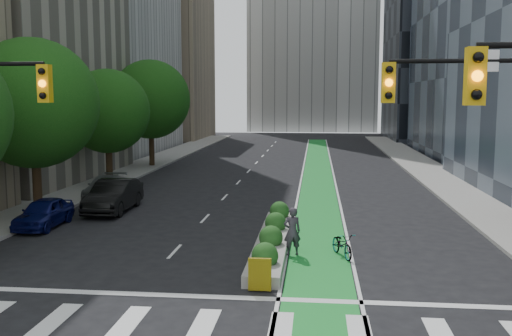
% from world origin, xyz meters
% --- Properties ---
extents(ground, '(160.00, 160.00, 0.00)m').
position_xyz_m(ground, '(0.00, 0.00, 0.00)').
color(ground, black).
rests_on(ground, ground).
extents(sidewalk_left, '(3.60, 90.00, 0.15)m').
position_xyz_m(sidewalk_left, '(-11.80, 25.00, 0.07)').
color(sidewalk_left, gray).
rests_on(sidewalk_left, ground).
extents(sidewalk_right, '(3.60, 90.00, 0.15)m').
position_xyz_m(sidewalk_right, '(11.80, 25.00, 0.07)').
color(sidewalk_right, gray).
rests_on(sidewalk_right, ground).
extents(bike_lane_paint, '(2.20, 70.00, 0.01)m').
position_xyz_m(bike_lane_paint, '(3.00, 30.00, 0.01)').
color(bike_lane_paint, '#198D2F').
rests_on(bike_lane_paint, ground).
extents(building_tan_far, '(14.00, 16.00, 26.00)m').
position_xyz_m(building_tan_far, '(-20.00, 66.00, 13.00)').
color(building_tan_far, tan).
rests_on(building_tan_far, ground).
extents(building_dark_end, '(14.00, 18.00, 28.00)m').
position_xyz_m(building_dark_end, '(20.00, 68.00, 14.00)').
color(building_dark_end, black).
rests_on(building_dark_end, ground).
extents(tree_mid, '(6.40, 6.40, 8.78)m').
position_xyz_m(tree_mid, '(-11.00, 12.00, 5.57)').
color(tree_mid, black).
rests_on(tree_mid, ground).
extents(tree_midfar, '(5.60, 5.60, 7.76)m').
position_xyz_m(tree_midfar, '(-11.00, 22.00, 4.95)').
color(tree_midfar, black).
rests_on(tree_midfar, ground).
extents(tree_far, '(6.60, 6.60, 9.00)m').
position_xyz_m(tree_far, '(-11.00, 32.00, 5.69)').
color(tree_far, black).
rests_on(tree_far, ground).
extents(median_planter, '(1.20, 10.26, 1.10)m').
position_xyz_m(median_planter, '(1.20, 7.04, 0.37)').
color(median_planter, gray).
rests_on(median_planter, ground).
extents(bicycle, '(1.18, 1.88, 0.93)m').
position_xyz_m(bicycle, '(3.85, 5.96, 0.47)').
color(bicycle, gray).
rests_on(bicycle, ground).
extents(cyclist, '(0.77, 0.62, 1.82)m').
position_xyz_m(cyclist, '(2.00, 5.95, 0.91)').
color(cyclist, '#39333D').
rests_on(cyclist, ground).
extents(parked_car_left_near, '(1.64, 3.93, 1.33)m').
position_xyz_m(parked_car_left_near, '(-9.42, 9.43, 0.66)').
color(parked_car_left_near, '#0E1355').
rests_on(parked_car_left_near, ground).
extents(parked_car_left_mid, '(1.82, 5.01, 1.64)m').
position_xyz_m(parked_car_left_mid, '(-7.53, 13.25, 0.82)').
color(parked_car_left_mid, black).
rests_on(parked_car_left_mid, ground).
extents(parked_car_left_far, '(2.02, 4.44, 1.26)m').
position_xyz_m(parked_car_left_far, '(-9.50, 17.24, 0.63)').
color(parked_car_left_far, '#5C6061').
rests_on(parked_car_left_far, ground).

